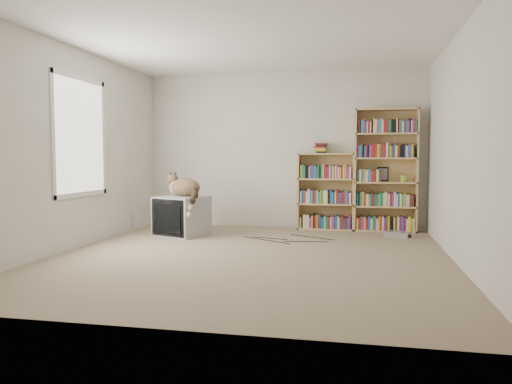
% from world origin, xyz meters
% --- Properties ---
extents(floor, '(4.50, 5.00, 0.01)m').
position_xyz_m(floor, '(0.00, 0.00, 0.00)').
color(floor, tan).
rests_on(floor, ground).
extents(wall_back, '(4.50, 0.02, 2.50)m').
position_xyz_m(wall_back, '(0.00, 2.50, 1.25)').
color(wall_back, silver).
rests_on(wall_back, floor).
extents(wall_front, '(4.50, 0.02, 2.50)m').
position_xyz_m(wall_front, '(0.00, -2.50, 1.25)').
color(wall_front, silver).
rests_on(wall_front, floor).
extents(wall_left, '(0.02, 5.00, 2.50)m').
position_xyz_m(wall_left, '(-2.25, 0.00, 1.25)').
color(wall_left, silver).
rests_on(wall_left, floor).
extents(wall_right, '(0.02, 5.00, 2.50)m').
position_xyz_m(wall_right, '(2.25, 0.00, 1.25)').
color(wall_right, silver).
rests_on(wall_right, floor).
extents(ceiling, '(4.50, 5.00, 0.02)m').
position_xyz_m(ceiling, '(0.00, 0.00, 2.50)').
color(ceiling, white).
rests_on(ceiling, wall_back).
extents(window, '(0.02, 1.22, 1.52)m').
position_xyz_m(window, '(-2.24, 0.20, 1.40)').
color(window, white).
rests_on(window, wall_left).
extents(crt_tv, '(0.82, 0.79, 0.57)m').
position_xyz_m(crt_tv, '(-1.31, 1.32, 0.28)').
color(crt_tv, '#A4A4A6').
rests_on(crt_tv, floor).
extents(cat, '(0.67, 0.70, 0.58)m').
position_xyz_m(cat, '(-1.25, 1.33, 0.67)').
color(cat, '#3A2418').
rests_on(cat, crt_tv).
extents(bookcase_tall, '(0.94, 0.30, 1.87)m').
position_xyz_m(bookcase_tall, '(1.62, 2.36, 0.89)').
color(bookcase_tall, tan).
rests_on(bookcase_tall, floor).
extents(bookcase_short, '(0.88, 0.30, 1.20)m').
position_xyz_m(bookcase_short, '(0.71, 2.36, 0.55)').
color(bookcase_short, tan).
rests_on(bookcase_short, floor).
extents(book_stack, '(0.19, 0.24, 0.16)m').
position_xyz_m(book_stack, '(0.62, 2.38, 1.28)').
color(book_stack, '#A6161C').
rests_on(book_stack, bookcase_short).
extents(green_mug, '(0.09, 0.09, 0.10)m').
position_xyz_m(green_mug, '(1.88, 2.34, 0.82)').
color(green_mug, '#8CBD36').
rests_on(green_mug, bookcase_tall).
extents(framed_print, '(0.17, 0.05, 0.22)m').
position_xyz_m(framed_print, '(1.58, 2.44, 0.88)').
color(framed_print, black).
rests_on(framed_print, bookcase_tall).
extents(dvd_player, '(0.39, 0.33, 0.08)m').
position_xyz_m(dvd_player, '(1.77, 1.80, 0.04)').
color(dvd_player, '#B5B5BA').
rests_on(dvd_player, floor).
extents(wall_outlet, '(0.01, 0.08, 0.13)m').
position_xyz_m(wall_outlet, '(-2.24, 1.66, 0.32)').
color(wall_outlet, silver).
rests_on(wall_outlet, wall_left).
extents(floor_cables, '(1.20, 0.70, 0.01)m').
position_xyz_m(floor_cables, '(-0.02, 1.22, 0.00)').
color(floor_cables, black).
rests_on(floor_cables, floor).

